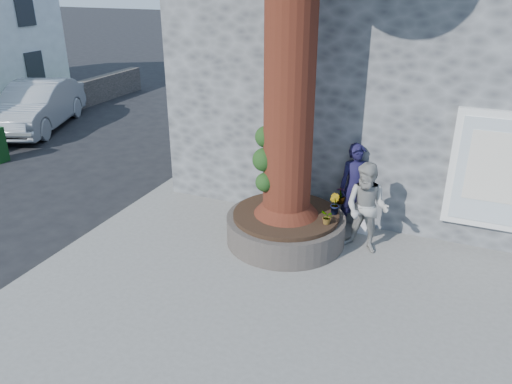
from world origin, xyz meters
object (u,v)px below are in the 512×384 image
at_px(car_silver, 37,106).
at_px(woman, 367,208).
at_px(planter, 286,227).
at_px(man, 355,188).

bearing_deg(car_silver, woman, -40.43).
bearing_deg(planter, man, 43.43).
relative_size(planter, car_silver, 0.48).
xyz_separation_m(man, woman, (0.39, -0.79, -0.04)).
bearing_deg(man, woman, -87.12).
xyz_separation_m(woman, car_silver, (-12.08, 4.10, -0.19)).
distance_m(planter, man, 1.62).
distance_m(man, woman, 0.88).
relative_size(man, woman, 1.04).
xyz_separation_m(man, car_silver, (-11.69, 3.32, -0.23)).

